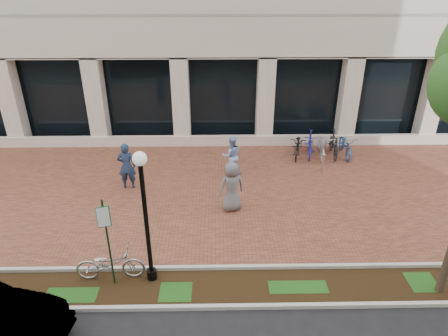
{
  "coord_description": "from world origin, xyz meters",
  "views": [
    {
      "loc": [
        -0.29,
        -13.49,
        7.82
      ],
      "look_at": [
        -0.06,
        -0.8,
        1.42
      ],
      "focal_mm": 32.0,
      "sensor_mm": 36.0,
      "label": 1
    }
  ],
  "objects_px": {
    "parking_sign": "(107,233)",
    "locked_bicycle": "(110,264)",
    "lamppost": "(145,212)",
    "pedestrian_right": "(232,187)",
    "pedestrian_left": "(127,166)",
    "bollard": "(323,163)",
    "bike_rack_cluster": "(322,145)",
    "pedestrian_mid": "(232,156)"
  },
  "relations": [
    {
      "from": "parking_sign",
      "to": "bike_rack_cluster",
      "type": "bearing_deg",
      "value": 30.78
    },
    {
      "from": "bollard",
      "to": "pedestrian_left",
      "type": "bearing_deg",
      "value": -172.54
    },
    {
      "from": "parking_sign",
      "to": "pedestrian_right",
      "type": "distance_m",
      "value": 5.09
    },
    {
      "from": "pedestrian_mid",
      "to": "bollard",
      "type": "bearing_deg",
      "value": 170.67
    },
    {
      "from": "lamppost",
      "to": "pedestrian_right",
      "type": "xyz_separation_m",
      "value": [
        2.35,
        3.55,
        -1.28
      ]
    },
    {
      "from": "parking_sign",
      "to": "bike_rack_cluster",
      "type": "xyz_separation_m",
      "value": [
        7.66,
        8.25,
        -1.16
      ]
    },
    {
      "from": "locked_bicycle",
      "to": "bike_rack_cluster",
      "type": "height_order",
      "value": "bike_rack_cluster"
    },
    {
      "from": "locked_bicycle",
      "to": "lamppost",
      "type": "bearing_deg",
      "value": -95.63
    },
    {
      "from": "bollard",
      "to": "lamppost",
      "type": "bearing_deg",
      "value": -135.09
    },
    {
      "from": "pedestrian_mid",
      "to": "pedestrian_right",
      "type": "relative_size",
      "value": 0.91
    },
    {
      "from": "bollard",
      "to": "locked_bicycle",
      "type": "bearing_deg",
      "value": -140.03
    },
    {
      "from": "parking_sign",
      "to": "locked_bicycle",
      "type": "xyz_separation_m",
      "value": [
        -0.12,
        0.24,
        -1.2
      ]
    },
    {
      "from": "bike_rack_cluster",
      "to": "pedestrian_right",
      "type": "bearing_deg",
      "value": -125.53
    },
    {
      "from": "parking_sign",
      "to": "pedestrian_left",
      "type": "xyz_separation_m",
      "value": [
        -0.65,
        5.4,
        -0.75
      ]
    },
    {
      "from": "pedestrian_left",
      "to": "pedestrian_mid",
      "type": "height_order",
      "value": "pedestrian_left"
    },
    {
      "from": "lamppost",
      "to": "bollard",
      "type": "relative_size",
      "value": 4.15
    },
    {
      "from": "parking_sign",
      "to": "pedestrian_mid",
      "type": "bearing_deg",
      "value": 45.69
    },
    {
      "from": "lamppost",
      "to": "pedestrian_right",
      "type": "bearing_deg",
      "value": 56.48
    },
    {
      "from": "pedestrian_left",
      "to": "pedestrian_right",
      "type": "xyz_separation_m",
      "value": [
        4.01,
        -1.66,
        -0.02
      ]
    },
    {
      "from": "parking_sign",
      "to": "bollard",
      "type": "height_order",
      "value": "parking_sign"
    },
    {
      "from": "parking_sign",
      "to": "bollard",
      "type": "xyz_separation_m",
      "value": [
        7.28,
        6.44,
        -1.22
      ]
    },
    {
      "from": "pedestrian_right",
      "to": "locked_bicycle",
      "type": "bearing_deg",
      "value": 24.37
    },
    {
      "from": "parking_sign",
      "to": "pedestrian_mid",
      "type": "height_order",
      "value": "parking_sign"
    },
    {
      "from": "parking_sign",
      "to": "pedestrian_left",
      "type": "bearing_deg",
      "value": 80.52
    },
    {
      "from": "lamppost",
      "to": "pedestrian_right",
      "type": "distance_m",
      "value": 4.45
    },
    {
      "from": "lamppost",
      "to": "pedestrian_mid",
      "type": "relative_size",
      "value": 2.31
    },
    {
      "from": "pedestrian_mid",
      "to": "bollard",
      "type": "relative_size",
      "value": 1.79
    },
    {
      "from": "locked_bicycle",
      "to": "pedestrian_mid",
      "type": "relative_size",
      "value": 1.12
    },
    {
      "from": "pedestrian_left",
      "to": "bike_rack_cluster",
      "type": "distance_m",
      "value": 8.79
    },
    {
      "from": "pedestrian_right",
      "to": "pedestrian_mid",
      "type": "bearing_deg",
      "value": -112.77
    },
    {
      "from": "pedestrian_right",
      "to": "bike_rack_cluster",
      "type": "bearing_deg",
      "value": -154.46
    },
    {
      "from": "pedestrian_mid",
      "to": "pedestrian_right",
      "type": "xyz_separation_m",
      "value": [
        -0.1,
        -2.76,
        0.09
      ]
    },
    {
      "from": "pedestrian_left",
      "to": "pedestrian_mid",
      "type": "relative_size",
      "value": 1.12
    },
    {
      "from": "locked_bicycle",
      "to": "pedestrian_right",
      "type": "relative_size",
      "value": 1.02
    },
    {
      "from": "pedestrian_left",
      "to": "pedestrian_mid",
      "type": "bearing_deg",
      "value": -165.89
    },
    {
      "from": "bollard",
      "to": "parking_sign",
      "type": "bearing_deg",
      "value": -138.48
    },
    {
      "from": "bollard",
      "to": "bike_rack_cluster",
      "type": "relative_size",
      "value": 0.3
    },
    {
      "from": "bollard",
      "to": "pedestrian_right",
      "type": "bearing_deg",
      "value": -145.44
    },
    {
      "from": "lamppost",
      "to": "pedestrian_right",
      "type": "relative_size",
      "value": 2.1
    },
    {
      "from": "lamppost",
      "to": "bollard",
      "type": "distance_m",
      "value": 9.02
    },
    {
      "from": "pedestrian_left",
      "to": "pedestrian_mid",
      "type": "distance_m",
      "value": 4.25
    },
    {
      "from": "parking_sign",
      "to": "pedestrian_left",
      "type": "distance_m",
      "value": 5.49
    }
  ]
}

